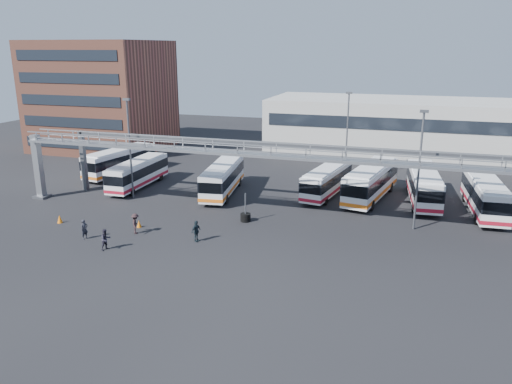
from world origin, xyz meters
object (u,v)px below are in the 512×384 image
(light_pole_back, at_px, (347,131))
(light_pole_left, at_px, (130,143))
(pedestrian_b, at_px, (106,239))
(bus_5, at_px, (327,180))
(bus_8, at_px, (485,194))
(pedestrian_c, at_px, (135,224))
(pedestrian_a, at_px, (84,229))
(bus_6, at_px, (371,181))
(cone_right, at_px, (139,224))
(bus_1, at_px, (138,172))
(tire_stack, at_px, (245,217))
(bus_3, at_px, (223,177))
(pedestrian_d, at_px, (196,231))
(light_pole_mid, at_px, (419,164))
(cone_left, at_px, (60,219))
(bus_7, at_px, (424,184))
(bus_0, at_px, (120,161))

(light_pole_back, bearing_deg, light_pole_left, -145.01)
(pedestrian_b, bearing_deg, bus_5, -9.71)
(bus_8, relative_size, pedestrian_c, 6.35)
(pedestrian_a, distance_m, pedestrian_c, 4.06)
(bus_6, bearing_deg, pedestrian_c, -127.31)
(pedestrian_c, bearing_deg, cone_right, -4.13)
(pedestrian_c, bearing_deg, bus_5, -64.76)
(bus_1, xyz_separation_m, tire_stack, (15.05, -7.11, -1.25))
(light_pole_back, bearing_deg, cone_right, -124.10)
(pedestrian_c, bearing_deg, bus_3, -36.35)
(pedestrian_a, xyz_separation_m, pedestrian_d, (8.90, 2.26, 0.05))
(light_pole_mid, distance_m, bus_1, 30.11)
(pedestrian_b, height_order, cone_left, pedestrian_b)
(bus_5, xyz_separation_m, bus_6, (4.51, 0.08, 0.26))
(bus_7, height_order, bus_8, bus_7)
(bus_0, distance_m, pedestrian_a, 21.39)
(pedestrian_c, height_order, cone_left, pedestrian_c)
(bus_0, distance_m, bus_6, 30.10)
(bus_3, bearing_deg, light_pole_left, -162.52)
(light_pole_mid, bearing_deg, light_pole_left, 177.95)
(light_pole_mid, distance_m, light_pole_back, 17.00)
(bus_5, xyz_separation_m, pedestrian_b, (-13.65, -19.76, -0.83))
(bus_3, height_order, bus_5, bus_3)
(cone_right, bearing_deg, bus_7, 32.85)
(bus_0, bearing_deg, bus_1, -31.53)
(bus_6, distance_m, pedestrian_c, 24.02)
(pedestrian_c, relative_size, cone_right, 2.70)
(pedestrian_a, relative_size, pedestrian_c, 0.94)
(light_pole_left, bearing_deg, light_pole_mid, -2.05)
(bus_5, bearing_deg, pedestrian_c, -120.31)
(bus_8, xyz_separation_m, pedestrian_d, (-22.79, -14.77, -0.97))
(bus_6, bearing_deg, bus_0, -171.31)
(light_pole_left, xyz_separation_m, bus_1, (-1.48, 3.61, -4.03))
(light_pole_back, height_order, bus_1, light_pole_back)
(bus_1, distance_m, cone_left, 12.62)
(light_pole_left, height_order, bus_0, light_pole_left)
(pedestrian_d, bearing_deg, bus_7, -30.30)
(pedestrian_b, bearing_deg, bus_8, -32.33)
(bus_6, height_order, tire_stack, bus_6)
(bus_1, relative_size, pedestrian_a, 6.13)
(bus_5, height_order, pedestrian_b, bus_5)
(bus_5, distance_m, bus_7, 9.66)
(bus_0, relative_size, bus_6, 0.92)
(light_pole_back, distance_m, pedestrian_c, 27.63)
(pedestrian_c, bearing_deg, bus_1, 4.53)
(bus_1, xyz_separation_m, pedestrian_c, (7.27, -12.81, -0.82))
(bus_1, bearing_deg, bus_6, 6.49)
(bus_7, relative_size, cone_left, 15.36)
(bus_1, xyz_separation_m, pedestrian_b, (6.91, -16.57, -0.85))
(bus_6, height_order, pedestrian_a, bus_6)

